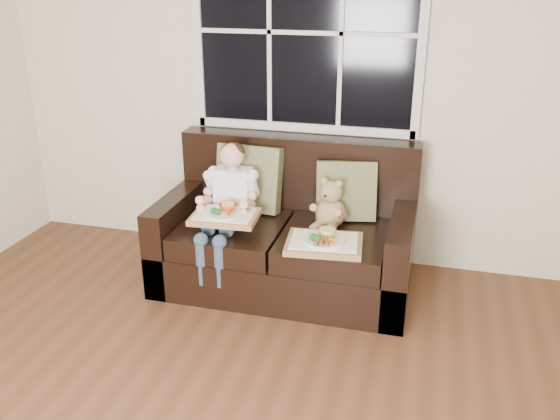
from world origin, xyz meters
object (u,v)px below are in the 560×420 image
(loveseat, at_px, (287,240))
(child, at_px, (229,197))
(tray_right, at_px, (324,242))
(teddy_bear, at_px, (331,207))
(tray_left, at_px, (225,215))

(loveseat, distance_m, child, 0.51)
(child, xyz_separation_m, tray_right, (0.70, -0.22, -0.15))
(loveseat, bearing_deg, teddy_bear, -1.43)
(loveseat, xyz_separation_m, tray_right, (0.32, -0.34, 0.17))
(loveseat, bearing_deg, child, -162.82)
(loveseat, distance_m, teddy_bear, 0.41)
(tray_left, bearing_deg, child, 97.10)
(child, bearing_deg, loveseat, 17.18)
(loveseat, xyz_separation_m, teddy_bear, (0.30, -0.01, 0.28))
(loveseat, height_order, teddy_bear, loveseat)
(teddy_bear, bearing_deg, child, -155.48)
(child, distance_m, teddy_bear, 0.69)
(tray_right, bearing_deg, child, 156.50)
(tray_left, bearing_deg, teddy_bear, 19.52)
(loveseat, relative_size, child, 2.08)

